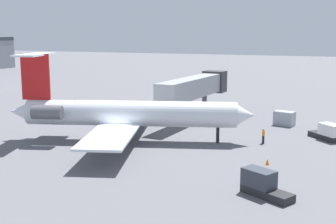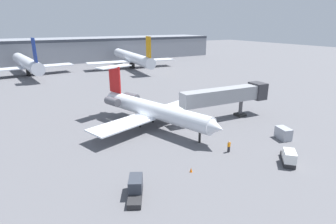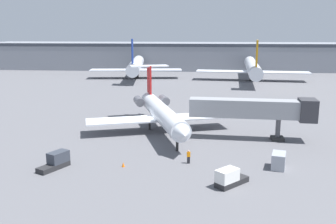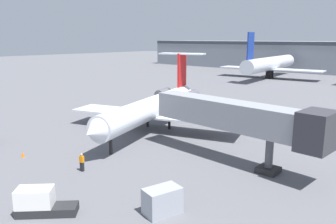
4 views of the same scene
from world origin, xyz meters
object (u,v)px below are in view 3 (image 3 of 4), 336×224
ground_crew_marshaller (189,157)px  traffic_cone_near (123,165)px  baggage_tug_lead (56,161)px  parked_airliner_west_mid (252,67)px  regional_jet (161,112)px  jet_bridge (259,109)px  parked_airliner_west_end (136,65)px  cargo_container_uld (279,161)px  baggage_tug_trailing (229,178)px

ground_crew_marshaller → traffic_cone_near: (-7.67, -1.88, -0.58)m
ground_crew_marshaller → baggage_tug_lead: (-15.43, -2.92, -0.02)m
traffic_cone_near → parked_airliner_west_mid: parked_airliner_west_mid is taller
regional_jet → jet_bridge: (14.84, -3.38, 1.37)m
ground_crew_marshaller → parked_airliner_west_end: 82.54m
traffic_cone_near → cargo_container_uld: bearing=3.8°
cargo_container_uld → parked_airliner_west_end: 86.38m
baggage_tug_lead → jet_bridge: bearing=29.1°
jet_bridge → parked_airliner_west_mid: (7.65, 66.27, -0.34)m
cargo_container_uld → parked_airliner_west_mid: (6.96, 78.12, 3.30)m
regional_jet → parked_airliner_west_mid: size_ratio=0.63×
ground_crew_marshaller → cargo_container_uld: size_ratio=0.60×
traffic_cone_near → jet_bridge: bearing=36.6°
jet_bridge → ground_crew_marshaller: jet_bridge is taller
baggage_tug_trailing → traffic_cone_near: 12.93m
ground_crew_marshaller → parked_airliner_west_mid: bearing=77.2°
regional_jet → cargo_container_uld: regional_jet is taller
baggage_tug_trailing → cargo_container_uld: baggage_tug_trailing is taller
baggage_tug_trailing → parked_airliner_west_end: parked_airliner_west_end is taller
regional_jet → parked_airliner_west_mid: parked_airliner_west_mid is taller
baggage_tug_trailing → parked_airliner_west_end: size_ratio=0.11×
regional_jet → cargo_container_uld: (15.52, -15.22, -2.27)m
parked_airliner_west_mid → baggage_tug_lead: bearing=-112.3°
baggage_tug_lead → traffic_cone_near: 7.84m
cargo_container_uld → regional_jet: bearing=135.6°
baggage_tug_lead → parked_airliner_west_end: (-4.87, 82.85, 3.44)m
jet_bridge → baggage_tug_lead: (-25.30, -14.09, -3.72)m
ground_crew_marshaller → cargo_container_uld: (10.56, -0.68, 0.07)m
regional_jet → ground_crew_marshaller: size_ratio=15.80×
regional_jet → traffic_cone_near: (-2.71, -16.42, -2.91)m
baggage_tug_trailing → ground_crew_marshaller: bearing=125.1°
baggage_tug_trailing → parked_airliner_west_mid: bearing=81.1°
jet_bridge → parked_airliner_west_mid: size_ratio=0.43×
ground_crew_marshaller → regional_jet: bearing=108.8°
cargo_container_uld → baggage_tug_lead: bearing=-175.1°
ground_crew_marshaller → baggage_tug_trailing: 7.74m
baggage_tug_trailing → cargo_container_uld: bearing=42.7°
regional_jet → traffic_cone_near: 16.90m
cargo_container_uld → parked_airliner_west_mid: size_ratio=0.07×
baggage_tug_trailing → parked_airliner_west_mid: parked_airliner_west_mid is taller
ground_crew_marshaller → cargo_container_uld: bearing=-3.7°
regional_jet → baggage_tug_lead: regional_jet is taller
regional_jet → ground_crew_marshaller: (4.96, -14.54, -2.33)m
jet_bridge → cargo_container_uld: (0.69, -11.85, -3.64)m
regional_jet → cargo_container_uld: 21.86m
cargo_container_uld → parked_airliner_west_end: bearing=110.9°
baggage_tug_trailing → cargo_container_uld: (6.11, 5.65, 0.09)m
baggage_tug_trailing → parked_airliner_west_end: (-24.74, 86.26, 3.44)m
baggage_tug_lead → parked_airliner_west_end: size_ratio=0.12×
baggage_tug_trailing → traffic_cone_near: baggage_tug_trailing is taller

